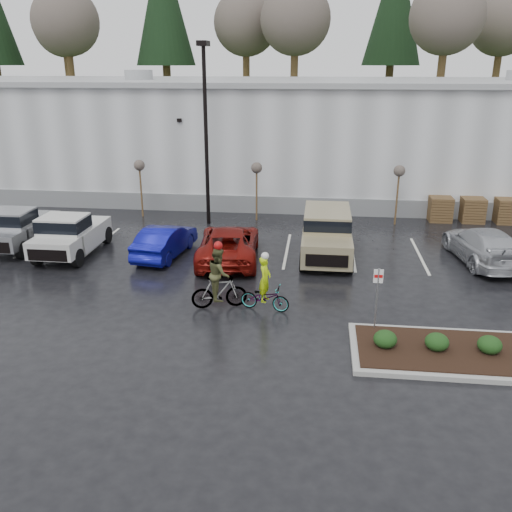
# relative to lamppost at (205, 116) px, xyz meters

# --- Properties ---
(ground) EXTENTS (120.00, 120.00, 0.00)m
(ground) POSITION_rel_lamppost_xyz_m (4.00, -12.00, -5.69)
(ground) COLOR black
(ground) RESTS_ON ground
(warehouse) EXTENTS (60.50, 15.50, 7.20)m
(warehouse) POSITION_rel_lamppost_xyz_m (4.00, 9.99, -2.04)
(warehouse) COLOR #ACAFB1
(warehouse) RESTS_ON ground
(wooded_ridge) EXTENTS (80.00, 25.00, 6.00)m
(wooded_ridge) POSITION_rel_lamppost_xyz_m (4.00, 33.00, -2.69)
(wooded_ridge) COLOR #263E19
(wooded_ridge) RESTS_ON ground
(lamppost) EXTENTS (0.50, 1.00, 9.22)m
(lamppost) POSITION_rel_lamppost_xyz_m (0.00, 0.00, 0.00)
(lamppost) COLOR black
(lamppost) RESTS_ON ground
(sapling_west) EXTENTS (0.60, 0.60, 3.20)m
(sapling_west) POSITION_rel_lamppost_xyz_m (-4.00, 1.00, -2.96)
(sapling_west) COLOR #4C361E
(sapling_west) RESTS_ON ground
(sapling_mid) EXTENTS (0.60, 0.60, 3.20)m
(sapling_mid) POSITION_rel_lamppost_xyz_m (2.50, 1.00, -2.96)
(sapling_mid) COLOR #4C361E
(sapling_mid) RESTS_ON ground
(sapling_east) EXTENTS (0.60, 0.60, 3.20)m
(sapling_east) POSITION_rel_lamppost_xyz_m (10.00, 1.00, -2.96)
(sapling_east) COLOR #4C361E
(sapling_east) RESTS_ON ground
(pallet_stack_a) EXTENTS (1.20, 1.20, 1.35)m
(pallet_stack_a) POSITION_rel_lamppost_xyz_m (12.50, 2.00, -5.01)
(pallet_stack_a) COLOR #4C361E
(pallet_stack_a) RESTS_ON ground
(pallet_stack_b) EXTENTS (1.20, 1.20, 1.35)m
(pallet_stack_b) POSITION_rel_lamppost_xyz_m (14.20, 2.00, -5.01)
(pallet_stack_b) COLOR #4C361E
(pallet_stack_b) RESTS_ON ground
(pallet_stack_c) EXTENTS (1.20, 1.20, 1.35)m
(pallet_stack_c) POSITION_rel_lamppost_xyz_m (16.00, 2.00, -5.01)
(pallet_stack_c) COLOR #4C361E
(pallet_stack_c) RESTS_ON ground
(curb_island) EXTENTS (8.00, 3.00, 0.15)m
(curb_island) POSITION_rel_lamppost_xyz_m (11.00, -13.00, -5.61)
(curb_island) COLOR gray
(curb_island) RESTS_ON ground
(mulch_bed) EXTENTS (7.60, 2.60, 0.04)m
(mulch_bed) POSITION_rel_lamppost_xyz_m (11.00, -13.00, -5.52)
(mulch_bed) COLOR black
(mulch_bed) RESTS_ON curb_island
(shrub_a) EXTENTS (0.70, 0.70, 0.52)m
(shrub_a) POSITION_rel_lamppost_xyz_m (8.00, -13.00, -5.27)
(shrub_a) COLOR black
(shrub_a) RESTS_ON curb_island
(shrub_b) EXTENTS (0.70, 0.70, 0.52)m
(shrub_b) POSITION_rel_lamppost_xyz_m (9.50, -13.00, -5.27)
(shrub_b) COLOR black
(shrub_b) RESTS_ON curb_island
(shrub_c) EXTENTS (0.70, 0.70, 0.52)m
(shrub_c) POSITION_rel_lamppost_xyz_m (11.00, -13.00, -5.27)
(shrub_c) COLOR black
(shrub_c) RESTS_ON curb_island
(fire_lane_sign) EXTENTS (0.30, 0.05, 2.20)m
(fire_lane_sign) POSITION_rel_lamppost_xyz_m (7.80, -11.80, -4.28)
(fire_lane_sign) COLOR gray
(fire_lane_sign) RESTS_ON ground
(pickup_silver) EXTENTS (2.10, 5.20, 1.96)m
(pickup_silver) POSITION_rel_lamppost_xyz_m (-7.99, -4.68, -4.71)
(pickup_silver) COLOR #A3A5AB
(pickup_silver) RESTS_ON ground
(pickup_white) EXTENTS (2.10, 5.20, 1.96)m
(pickup_white) POSITION_rel_lamppost_xyz_m (-5.11, -5.38, -4.71)
(pickup_white) COLOR beige
(pickup_white) RESTS_ON ground
(car_blue) EXTENTS (2.06, 4.44, 1.41)m
(car_blue) POSITION_rel_lamppost_xyz_m (-0.87, -5.36, -4.98)
(car_blue) COLOR #0B0E83
(car_blue) RESTS_ON ground
(car_red) EXTENTS (2.99, 5.64, 1.51)m
(car_red) POSITION_rel_lamppost_xyz_m (2.04, -5.56, -4.93)
(car_red) COLOR maroon
(car_red) RESTS_ON ground
(suv_tan) EXTENTS (2.20, 5.10, 2.06)m
(suv_tan) POSITION_rel_lamppost_xyz_m (6.28, -4.75, -4.66)
(suv_tan) COLOR gray
(suv_tan) RESTS_ON ground
(car_far_silver) EXTENTS (2.82, 5.50, 1.53)m
(car_far_silver) POSITION_rel_lamppost_xyz_m (13.02, -4.54, -4.92)
(car_far_silver) COLOR #B6B8BE
(car_far_silver) RESTS_ON ground
(cyclist_hivis) EXTENTS (1.85, 0.94, 2.14)m
(cyclist_hivis) POSITION_rel_lamppost_xyz_m (4.13, -10.50, -5.02)
(cyclist_hivis) COLOR #3F3F44
(cyclist_hivis) RESTS_ON ground
(cyclist_olive) EXTENTS (1.97, 1.07, 2.46)m
(cyclist_olive) POSITION_rel_lamppost_xyz_m (2.52, -10.50, -4.80)
(cyclist_olive) COLOR #3F3F44
(cyclist_olive) RESTS_ON ground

